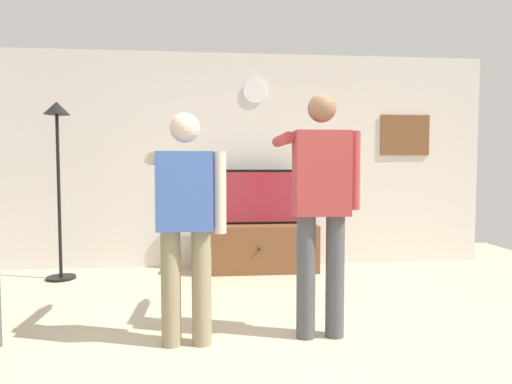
# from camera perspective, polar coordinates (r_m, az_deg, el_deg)

# --- Properties ---
(ground_plane) EXTENTS (8.40, 8.40, 0.00)m
(ground_plane) POSITION_cam_1_polar(r_m,az_deg,el_deg) (2.95, 1.05, -22.28)
(ground_plane) COLOR beige
(back_wall) EXTENTS (6.40, 0.10, 2.70)m
(back_wall) POSITION_cam_1_polar(r_m,az_deg,el_deg) (5.60, -2.29, 4.11)
(back_wall) COLOR silver
(back_wall) RESTS_ON ground_plane
(tv_stand) EXTENTS (1.46, 0.51, 0.57)m
(tv_stand) POSITION_cam_1_polar(r_m,az_deg,el_deg) (5.36, 0.14, -7.30)
(tv_stand) COLOR brown
(tv_stand) RESTS_ON ground_plane
(television) EXTENTS (1.09, 0.07, 0.67)m
(television) POSITION_cam_1_polar(r_m,az_deg,el_deg) (5.33, 0.09, -0.64)
(television) COLOR black
(television) RESTS_ON tv_stand
(wall_clock) EXTENTS (0.30, 0.03, 0.30)m
(wall_clock) POSITION_cam_1_polar(r_m,az_deg,el_deg) (5.64, -0.15, 13.07)
(wall_clock) COLOR white
(framed_picture) EXTENTS (0.66, 0.04, 0.52)m
(framed_picture) POSITION_cam_1_polar(r_m,az_deg,el_deg) (6.08, 18.90, 7.05)
(framed_picture) COLOR brown
(floor_lamp) EXTENTS (0.32, 0.32, 2.00)m
(floor_lamp) POSITION_cam_1_polar(r_m,az_deg,el_deg) (5.35, -24.53, 4.66)
(floor_lamp) COLOR black
(floor_lamp) RESTS_ON ground_plane
(person_standing_nearer_lamp) EXTENTS (0.57, 0.78, 1.65)m
(person_standing_nearer_lamp) POSITION_cam_1_polar(r_m,az_deg,el_deg) (3.13, -9.19, -3.04)
(person_standing_nearer_lamp) COLOR gray
(person_standing_nearer_lamp) RESTS_ON ground_plane
(person_standing_nearer_couch) EXTENTS (0.58, 0.78, 1.81)m
(person_standing_nearer_couch) POSITION_cam_1_polar(r_m,az_deg,el_deg) (3.25, 8.47, -1.07)
(person_standing_nearer_couch) COLOR #4C4C51
(person_standing_nearer_couch) RESTS_ON ground_plane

